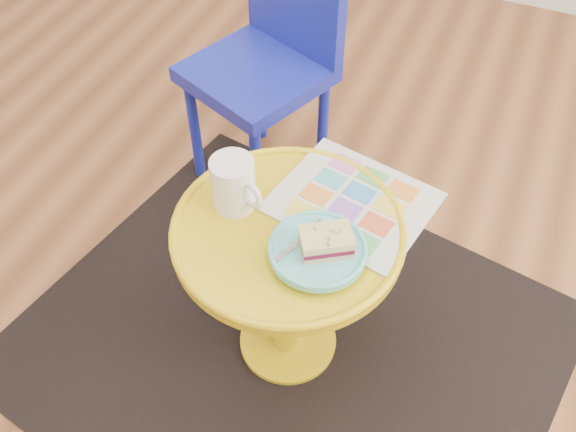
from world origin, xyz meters
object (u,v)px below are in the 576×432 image
at_px(plate, 318,251).
at_px(newspaper, 353,202).
at_px(side_table, 288,266).
at_px(chair, 271,50).
at_px(mug, 234,183).

bearing_deg(plate, newspaper, 84.21).
relative_size(newspaper, plate, 1.63).
relative_size(side_table, chair, 0.63).
distance_m(side_table, chair, 0.68).
height_order(chair, mug, chair).
bearing_deg(plate, chair, 121.07).
relative_size(chair, mug, 6.05).
bearing_deg(mug, plate, 4.13).
xyz_separation_m(side_table, mug, (-0.13, 0.02, 0.20)).
bearing_deg(side_table, chair, 116.98).
bearing_deg(mug, chair, 127.83).
xyz_separation_m(newspaper, mug, (-0.23, -0.10, 0.06)).
xyz_separation_m(chair, newspaper, (0.40, -0.47, 0.02)).
height_order(newspaper, plate, plate).
relative_size(newspaper, mug, 2.48).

